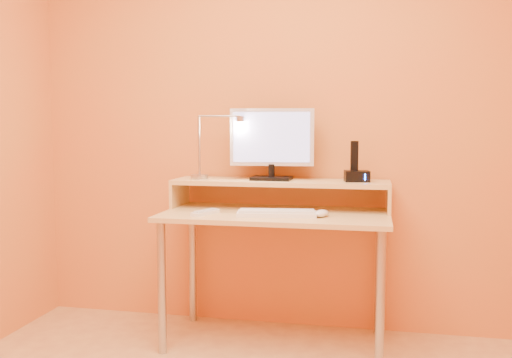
% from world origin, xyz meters
% --- Properties ---
extents(wall_back, '(3.00, 0.04, 2.50)m').
position_xyz_m(wall_back, '(0.00, 1.50, 1.25)').
color(wall_back, orange).
rests_on(wall_back, floor).
extents(desk_leg_fl, '(0.04, 0.04, 0.69)m').
position_xyz_m(desk_leg_fl, '(-0.55, 0.93, 0.35)').
color(desk_leg_fl, '#ABABB0').
rests_on(desk_leg_fl, floor).
extents(desk_leg_fr, '(0.04, 0.04, 0.69)m').
position_xyz_m(desk_leg_fr, '(0.55, 0.93, 0.35)').
color(desk_leg_fr, '#ABABB0').
rests_on(desk_leg_fr, floor).
extents(desk_leg_bl, '(0.04, 0.04, 0.69)m').
position_xyz_m(desk_leg_bl, '(-0.55, 1.43, 0.35)').
color(desk_leg_bl, '#ABABB0').
rests_on(desk_leg_bl, floor).
extents(desk_leg_br, '(0.04, 0.04, 0.69)m').
position_xyz_m(desk_leg_br, '(0.55, 1.43, 0.35)').
color(desk_leg_br, '#ABABB0').
rests_on(desk_leg_br, floor).
extents(desk_lower, '(1.20, 0.60, 0.02)m').
position_xyz_m(desk_lower, '(0.00, 1.18, 0.71)').
color(desk_lower, tan).
rests_on(desk_lower, floor).
extents(shelf_riser_left, '(0.02, 0.30, 0.14)m').
position_xyz_m(shelf_riser_left, '(-0.59, 1.33, 0.79)').
color(shelf_riser_left, tan).
rests_on(shelf_riser_left, desk_lower).
extents(shelf_riser_right, '(0.02, 0.30, 0.14)m').
position_xyz_m(shelf_riser_right, '(0.59, 1.33, 0.79)').
color(shelf_riser_right, tan).
rests_on(shelf_riser_right, desk_lower).
extents(desk_shelf, '(1.20, 0.30, 0.02)m').
position_xyz_m(desk_shelf, '(0.00, 1.33, 0.87)').
color(desk_shelf, tan).
rests_on(desk_shelf, desk_lower).
extents(monitor_foot, '(0.22, 0.16, 0.02)m').
position_xyz_m(monitor_foot, '(-0.05, 1.33, 0.89)').
color(monitor_foot, black).
rests_on(monitor_foot, desk_shelf).
extents(monitor_neck, '(0.04, 0.04, 0.07)m').
position_xyz_m(monitor_neck, '(-0.05, 1.33, 0.93)').
color(monitor_neck, black).
rests_on(monitor_neck, monitor_foot).
extents(monitor_panel, '(0.47, 0.08, 0.32)m').
position_xyz_m(monitor_panel, '(-0.05, 1.34, 1.12)').
color(monitor_panel, silver).
rests_on(monitor_panel, monitor_neck).
extents(monitor_back, '(0.42, 0.06, 0.27)m').
position_xyz_m(monitor_back, '(-0.05, 1.36, 1.12)').
color(monitor_back, black).
rests_on(monitor_back, monitor_panel).
extents(monitor_screen, '(0.42, 0.05, 0.28)m').
position_xyz_m(monitor_screen, '(-0.05, 1.32, 1.12)').
color(monitor_screen, '#A3ADFF').
rests_on(monitor_screen, monitor_panel).
extents(lamp_base, '(0.10, 0.10, 0.02)m').
position_xyz_m(lamp_base, '(-0.46, 1.30, 0.89)').
color(lamp_base, '#ABABB0').
rests_on(lamp_base, desk_shelf).
extents(lamp_post, '(0.01, 0.01, 0.33)m').
position_xyz_m(lamp_post, '(-0.46, 1.30, 1.07)').
color(lamp_post, '#ABABB0').
rests_on(lamp_post, lamp_base).
extents(lamp_arm, '(0.24, 0.01, 0.01)m').
position_xyz_m(lamp_arm, '(-0.34, 1.30, 1.24)').
color(lamp_arm, '#ABABB0').
rests_on(lamp_arm, lamp_post).
extents(lamp_head, '(0.04, 0.04, 0.03)m').
position_xyz_m(lamp_head, '(-0.22, 1.30, 1.22)').
color(lamp_head, '#ABABB0').
rests_on(lamp_head, lamp_arm).
extents(lamp_bulb, '(0.03, 0.03, 0.00)m').
position_xyz_m(lamp_bulb, '(-0.22, 1.30, 1.20)').
color(lamp_bulb, '#FFEAC6').
rests_on(lamp_bulb, lamp_head).
extents(phone_dock, '(0.15, 0.12, 0.06)m').
position_xyz_m(phone_dock, '(0.42, 1.33, 0.91)').
color(phone_dock, black).
rests_on(phone_dock, desk_shelf).
extents(phone_handset, '(0.04, 0.03, 0.16)m').
position_xyz_m(phone_handset, '(0.40, 1.33, 1.02)').
color(phone_handset, black).
rests_on(phone_handset, phone_dock).
extents(phone_led, '(0.01, 0.00, 0.04)m').
position_xyz_m(phone_led, '(0.46, 1.28, 0.91)').
color(phone_led, '#207BF0').
rests_on(phone_led, phone_dock).
extents(keyboard, '(0.42, 0.18, 0.02)m').
position_xyz_m(keyboard, '(0.03, 1.07, 0.73)').
color(keyboard, white).
rests_on(keyboard, desk_lower).
extents(mouse, '(0.09, 0.12, 0.04)m').
position_xyz_m(mouse, '(0.25, 1.09, 0.74)').
color(mouse, silver).
rests_on(mouse, desk_lower).
extents(remote_control, '(0.12, 0.19, 0.02)m').
position_xyz_m(remote_control, '(-0.35, 1.04, 0.73)').
color(remote_control, white).
rests_on(remote_control, desk_lower).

